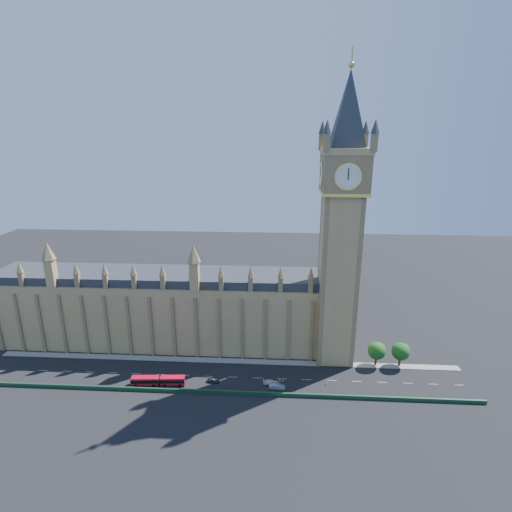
# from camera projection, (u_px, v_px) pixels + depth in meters

# --- Properties ---
(ground) EXTENTS (400.00, 400.00, 0.00)m
(ground) POSITION_uv_depth(u_px,v_px,m) (221.00, 377.00, 130.30)
(ground) COLOR black
(ground) RESTS_ON ground
(palace_westminster) EXTENTS (120.00, 20.00, 28.00)m
(palace_westminster) POSITION_uv_depth(u_px,v_px,m) (162.00, 308.00, 148.66)
(palace_westminster) COLOR tan
(palace_westminster) RESTS_ON ground
(elizabeth_tower) EXTENTS (20.59, 20.59, 105.00)m
(elizabeth_tower) POSITION_uv_depth(u_px,v_px,m) (342.00, 205.00, 125.48)
(elizabeth_tower) COLOR tan
(elizabeth_tower) RESTS_ON ground
(bridge_parapet) EXTENTS (160.00, 0.60, 1.20)m
(bridge_parapet) POSITION_uv_depth(u_px,v_px,m) (216.00, 392.00, 121.54)
(bridge_parapet) COLOR #1E4C2D
(bridge_parapet) RESTS_ON ground
(kerb_north) EXTENTS (160.00, 3.00, 0.16)m
(kerb_north) POSITION_uv_depth(u_px,v_px,m) (225.00, 361.00, 139.35)
(kerb_north) COLOR gray
(kerb_north) RESTS_ON ground
(tree_east_near) EXTENTS (6.00, 6.00, 8.50)m
(tree_east_near) POSITION_uv_depth(u_px,v_px,m) (377.00, 350.00, 135.29)
(tree_east_near) COLOR #382619
(tree_east_near) RESTS_ON ground
(tree_east_far) EXTENTS (6.00, 6.00, 8.50)m
(tree_east_far) POSITION_uv_depth(u_px,v_px,m) (401.00, 351.00, 134.83)
(tree_east_far) COLOR #382619
(tree_east_far) RESTS_ON ground
(red_bus) EXTENTS (16.91, 3.70, 2.85)m
(red_bus) POSITION_uv_depth(u_px,v_px,m) (158.00, 381.00, 125.65)
(red_bus) COLOR red
(red_bus) RESTS_ON ground
(car_grey) EXTENTS (3.99, 2.02, 1.30)m
(car_grey) POSITION_uv_depth(u_px,v_px,m) (213.00, 380.00, 127.26)
(car_grey) COLOR #3C3F43
(car_grey) RESTS_ON ground
(car_silver) EXTENTS (5.08, 2.09, 1.64)m
(car_silver) POSITION_uv_depth(u_px,v_px,m) (277.00, 386.00, 123.86)
(car_silver) COLOR #96999D
(car_silver) RESTS_ON ground
(car_white) EXTENTS (5.26, 2.27, 1.51)m
(car_white) POSITION_uv_depth(u_px,v_px,m) (271.00, 382.00, 126.06)
(car_white) COLOR silver
(car_white) RESTS_ON ground
(cone_a) EXTENTS (0.54, 0.54, 0.66)m
(cone_a) POSITION_uv_depth(u_px,v_px,m) (283.00, 381.00, 127.40)
(cone_a) COLOR black
(cone_a) RESTS_ON ground
(cone_b) EXTENTS (0.47, 0.47, 0.69)m
(cone_b) POSITION_uv_depth(u_px,v_px,m) (280.00, 384.00, 125.77)
(cone_b) COLOR black
(cone_b) RESTS_ON ground
(cone_c) EXTENTS (0.53, 0.53, 0.67)m
(cone_c) POSITION_uv_depth(u_px,v_px,m) (326.00, 383.00, 126.23)
(cone_c) COLOR black
(cone_c) RESTS_ON ground
(cone_d) EXTENTS (0.52, 0.52, 0.79)m
(cone_d) POSITION_uv_depth(u_px,v_px,m) (280.00, 380.00, 127.78)
(cone_d) COLOR black
(cone_d) RESTS_ON ground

